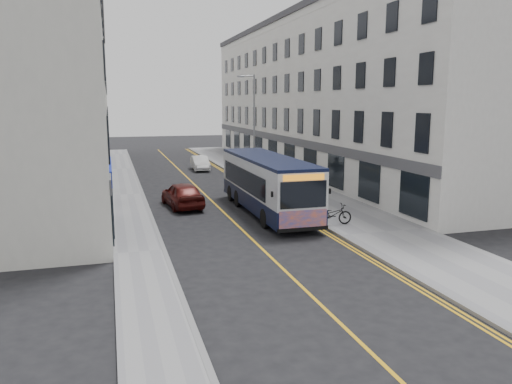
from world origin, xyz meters
TOP-DOWN VIEW (x-y plane):
  - ground at (0.00, 0.00)m, footprint 140.00×140.00m
  - pavement_east at (6.25, 12.00)m, footprint 4.50×64.00m
  - pavement_west at (-5.00, 12.00)m, footprint 2.00×64.00m
  - kerb_east at (4.00, 12.00)m, footprint 0.18×64.00m
  - kerb_west at (-4.00, 12.00)m, footprint 0.18×64.00m
  - road_centre_line at (0.00, 12.00)m, footprint 0.12×64.00m
  - road_dbl_yellow_inner at (3.55, 12.00)m, footprint 0.10×64.00m
  - road_dbl_yellow_outer at (3.75, 12.00)m, footprint 0.10×64.00m
  - terrace_east at (11.50, 21.00)m, footprint 6.00×46.00m
  - terrace_west at (-9.00, 21.00)m, footprint 6.00×46.00m
  - streetlamp at (4.17, 14.00)m, footprint 1.32×0.18m
  - city_bus at (2.27, 4.59)m, footprint 2.51×10.76m
  - bicycle at (4.40, 0.67)m, footprint 2.00×0.80m
  - pedestrian_near at (6.87, 14.77)m, footprint 0.73×0.50m
  - pedestrian_far at (6.12, 13.69)m, footprint 1.00×0.85m
  - car_white at (1.80, 23.10)m, footprint 1.49×3.90m
  - car_maroon at (-2.00, 7.49)m, footprint 2.26×4.57m

SIDE VIEW (x-z plane):
  - ground at x=0.00m, z-range 0.00..0.00m
  - road_centre_line at x=0.00m, z-range 0.00..0.01m
  - road_dbl_yellow_inner at x=3.55m, z-range 0.00..0.01m
  - road_dbl_yellow_outer at x=3.75m, z-range 0.00..0.01m
  - pavement_east at x=6.25m, z-range 0.00..0.12m
  - pavement_west at x=-5.00m, z-range 0.00..0.12m
  - kerb_east at x=4.00m, z-range 0.00..0.13m
  - kerb_west at x=-4.00m, z-range 0.00..0.13m
  - bicycle at x=4.40m, z-range 0.12..1.15m
  - car_white at x=1.80m, z-range 0.00..1.27m
  - car_maroon at x=-2.00m, z-range 0.00..1.50m
  - pedestrian_far at x=6.12m, z-range 0.12..1.95m
  - pedestrian_near at x=6.87m, z-range 0.12..2.03m
  - city_bus at x=2.27m, z-range 0.15..3.27m
  - streetlamp at x=4.17m, z-range 0.38..8.38m
  - terrace_east at x=11.50m, z-range 0.00..13.00m
  - terrace_west at x=-9.00m, z-range 0.00..13.00m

